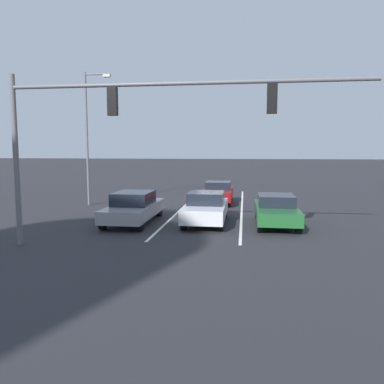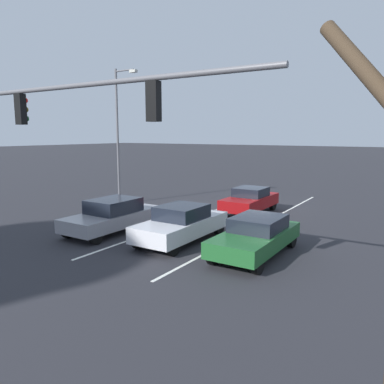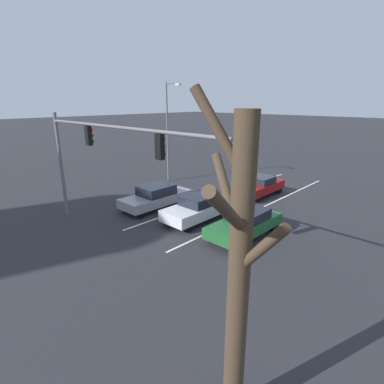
% 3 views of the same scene
% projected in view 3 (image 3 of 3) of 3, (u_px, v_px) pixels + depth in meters
% --- Properties ---
extents(ground_plane, '(240.00, 240.00, 0.00)m').
position_uv_depth(ground_plane, '(265.00, 191.00, 23.16)').
color(ground_plane, '#28282D').
extents(lane_stripe_left_divider, '(0.12, 17.81, 0.01)m').
position_uv_depth(lane_stripe_left_divider, '(266.00, 206.00, 19.98)').
color(lane_stripe_left_divider, silver).
rests_on(lane_stripe_left_divider, ground_plane).
extents(lane_stripe_center_divider, '(0.12, 17.81, 0.01)m').
position_uv_depth(lane_stripe_center_divider, '(224.00, 195.00, 22.31)').
color(lane_stripe_center_divider, silver).
rests_on(lane_stripe_center_divider, ground_plane).
extents(car_gray_rightlane_front, '(1.92, 4.78, 1.47)m').
position_uv_depth(car_gray_rightlane_front, '(156.00, 196.00, 19.52)').
color(car_gray_rightlane_front, gray).
rests_on(car_gray_rightlane_front, ground_plane).
extents(car_darkgreen_leftlane_front, '(1.85, 4.50, 1.39)m').
position_uv_depth(car_darkgreen_leftlane_front, '(245.00, 223.00, 15.33)').
color(car_darkgreen_leftlane_front, '#1E5928').
rests_on(car_darkgreen_leftlane_front, ground_plane).
extents(car_silver_midlane_front, '(1.86, 4.55, 1.48)m').
position_uv_depth(car_silver_midlane_front, '(199.00, 208.00, 17.47)').
color(car_silver_midlane_front, silver).
rests_on(car_silver_midlane_front, ground_plane).
extents(car_maroon_midlane_second, '(1.79, 4.21, 1.42)m').
position_uv_depth(car_maroon_midlane_second, '(260.00, 186.00, 21.96)').
color(car_maroon_midlane_second, maroon).
rests_on(car_maroon_midlane_second, ground_plane).
extents(traffic_signal_gantry, '(12.32, 0.37, 6.10)m').
position_uv_depth(traffic_signal_gantry, '(93.00, 148.00, 14.51)').
color(traffic_signal_gantry, slate).
rests_on(traffic_signal_gantry, ground_plane).
extents(street_lamp_right_shoulder, '(1.67, 0.24, 8.15)m').
position_uv_depth(street_lamp_right_shoulder, '(169.00, 127.00, 24.69)').
color(street_lamp_right_shoulder, slate).
rests_on(street_lamp_right_shoulder, ground_plane).
extents(bare_tree_near, '(2.28, 2.44, 7.00)m').
position_uv_depth(bare_tree_near, '(237.00, 272.00, 5.64)').
color(bare_tree_near, '#423323').
rests_on(bare_tree_near, ground_plane).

